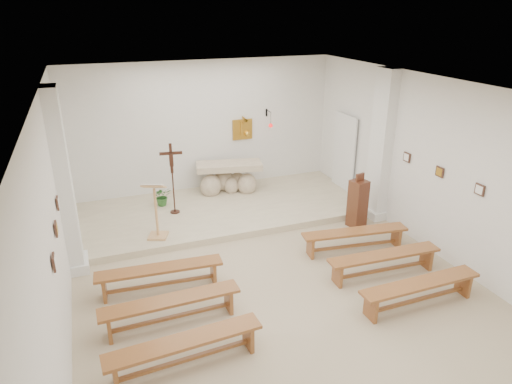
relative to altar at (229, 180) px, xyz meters
name	(u,v)px	position (x,y,z in m)	size (l,w,h in m)	color
ground	(279,288)	(-0.46, -4.41, -0.48)	(7.00, 10.00, 0.00)	#C0AD8B
wall_left	(54,233)	(-3.95, -4.41, 1.27)	(0.02, 10.00, 3.50)	silver
wall_right	(448,173)	(3.03, -4.41, 1.27)	(0.02, 10.00, 3.50)	silver
wall_back	(204,129)	(-0.46, 0.58, 1.27)	(7.00, 0.02, 3.50)	silver
ceiling	(283,93)	(-0.46, -4.41, 3.01)	(7.00, 10.00, 0.02)	silver
sanctuary_platform	(222,209)	(-0.46, -0.91, -0.41)	(6.98, 3.00, 0.15)	beige
pilaster_left	(64,184)	(-3.83, -2.41, 1.27)	(0.26, 0.55, 3.50)	white
pilaster_right	(381,146)	(2.91, -2.41, 1.27)	(0.26, 0.55, 3.50)	white
gold_wall_relief	(242,129)	(0.59, 0.55, 1.17)	(0.55, 0.04, 0.55)	gold
sanctuary_lamp	(270,123)	(1.29, 0.30, 1.32)	(0.11, 0.36, 0.44)	black
station_frame_left_front	(54,262)	(-3.93, -5.21, 1.24)	(0.03, 0.20, 0.20)	#43281D
station_frame_left_mid	(56,229)	(-3.93, -4.21, 1.24)	(0.03, 0.20, 0.20)	#43281D
station_frame_left_rear	(58,203)	(-3.93, -3.21, 1.24)	(0.03, 0.20, 0.20)	#43281D
station_frame_right_front	(480,190)	(3.01, -5.21, 1.24)	(0.03, 0.20, 0.20)	#43281D
station_frame_right_mid	(440,172)	(3.01, -4.21, 1.24)	(0.03, 0.20, 0.20)	#43281D
station_frame_right_rear	(407,157)	(3.01, -3.21, 1.24)	(0.03, 0.20, 0.20)	#43281D
radiator_left	(73,240)	(-3.89, -1.71, -0.21)	(0.10, 0.85, 0.52)	silver
radiator_right	(361,195)	(2.97, -1.71, -0.21)	(0.10, 0.85, 0.52)	silver
altar	(229,180)	(0.00, 0.00, 0.00)	(1.79, 1.00, 0.87)	beige
lectern	(156,210)	(-2.20, -1.95, 0.30)	(0.55, 0.51, 1.28)	tan
crucifix_stand	(172,174)	(-1.61, -0.83, 0.65)	(0.51, 0.22, 1.70)	#341A10
potted_plant	(162,196)	(-1.80, -0.29, -0.10)	(0.43, 0.37, 0.48)	#2C6327
donation_pedestal	(358,203)	(2.22, -2.71, 0.08)	(0.41, 0.41, 1.28)	#502A17
bench_left_front	(160,273)	(-2.45, -3.71, -0.13)	(2.23, 0.51, 0.47)	brown
bench_right_front	(355,236)	(1.54, -3.71, -0.13)	(2.24, 0.64, 0.47)	brown
bench_left_second	(171,305)	(-2.45, -4.71, -0.13)	(2.22, 0.39, 0.47)	brown
bench_right_second	(384,259)	(1.54, -4.71, -0.13)	(2.23, 0.46, 0.47)	brown
bench_left_third	(185,346)	(-2.45, -5.72, -0.13)	(2.23, 0.49, 0.47)	brown
bench_right_third	(420,288)	(1.54, -5.72, -0.13)	(2.21, 0.37, 0.47)	brown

